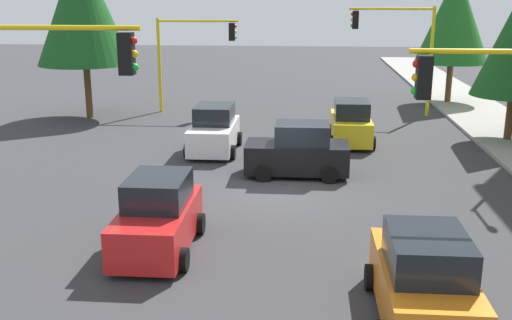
# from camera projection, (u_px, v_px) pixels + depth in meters

# --- Properties ---
(ground_plane) EXTENTS (120.00, 120.00, 0.00)m
(ground_plane) POSITION_uv_depth(u_px,v_px,m) (281.00, 191.00, 20.67)
(ground_plane) COLOR #353538
(traffic_signal_near_right) EXTENTS (0.36, 4.59, 5.94)m
(traffic_signal_near_right) POSITION_uv_depth(u_px,v_px,m) (31.00, 97.00, 14.25)
(traffic_signal_near_right) COLOR yellow
(traffic_signal_near_right) RESTS_ON ground
(traffic_signal_far_left) EXTENTS (0.36, 4.59, 5.92)m
(traffic_signal_far_left) POSITION_uv_depth(u_px,v_px,m) (399.00, 39.00, 32.56)
(traffic_signal_far_left) COLOR yellow
(traffic_signal_far_left) RESTS_ON ground
(traffic_signal_far_right) EXTENTS (0.36, 4.59, 5.25)m
(traffic_signal_far_right) POSITION_uv_depth(u_px,v_px,m) (192.00, 46.00, 33.57)
(traffic_signal_far_right) COLOR yellow
(traffic_signal_far_right) RESTS_ON ground
(tree_opposite_side) EXTENTS (4.96, 4.96, 9.09)m
(tree_opposite_side) POSITION_uv_depth(u_px,v_px,m) (82.00, 5.00, 31.48)
(tree_opposite_side) COLOR brown
(tree_opposite_side) RESTS_ON ground
(tree_roadside_far) EXTENTS (4.35, 4.35, 7.97)m
(tree_roadside_far) POSITION_uv_depth(u_px,v_px,m) (455.00, 17.00, 35.83)
(tree_roadside_far) COLOR brown
(tree_roadside_far) RESTS_ON ground
(car_white) EXTENTS (3.96, 2.09, 1.98)m
(car_white) POSITION_uv_depth(u_px,v_px,m) (214.00, 131.00, 25.73)
(car_white) COLOR white
(car_white) RESTS_ON ground
(car_red) EXTENTS (3.85, 2.02, 1.98)m
(car_red) POSITION_uv_depth(u_px,v_px,m) (158.00, 217.00, 15.75)
(car_red) COLOR red
(car_red) RESTS_ON ground
(car_black) EXTENTS (2.11, 3.79, 1.98)m
(car_black) POSITION_uv_depth(u_px,v_px,m) (298.00, 152.00, 22.31)
(car_black) COLOR black
(car_black) RESTS_ON ground
(car_yellow) EXTENTS (3.78, 2.00, 1.98)m
(car_yellow) POSITION_uv_depth(u_px,v_px,m) (351.00, 124.00, 27.11)
(car_yellow) COLOR yellow
(car_yellow) RESTS_ON ground
(car_orange) EXTENTS (3.97, 2.07, 1.98)m
(car_orange) POSITION_uv_depth(u_px,v_px,m) (424.00, 280.00, 12.27)
(car_orange) COLOR orange
(car_orange) RESTS_ON ground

